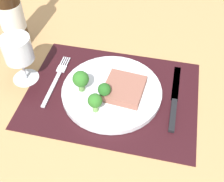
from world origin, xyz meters
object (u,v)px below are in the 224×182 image
at_px(fork, 56,80).
at_px(wine_glass, 18,52).
at_px(steak, 124,89).
at_px(plate, 112,91).
at_px(wine_bottle, 10,11).
at_px(knife, 174,102).

height_order(fork, wine_glass, wine_glass).
bearing_deg(steak, fork, 175.82).
bearing_deg(plate, fork, 174.89).
height_order(plate, fork, plate).
bearing_deg(wine_bottle, knife, -15.66).
height_order(plate, wine_bottle, wine_bottle).
bearing_deg(wine_glass, knife, -0.11).
bearing_deg(steak, knife, 2.21).
xyz_separation_m(plate, fork, (-0.16, 0.01, -0.01)).
bearing_deg(fork, steak, -7.38).
distance_m(plate, steak, 0.04).
distance_m(steak, wine_bottle, 0.40).
relative_size(steak, fork, 0.53).
distance_m(plate, knife, 0.16).
relative_size(plate, steak, 2.55).
relative_size(steak, wine_bottle, 0.33).
xyz_separation_m(wine_bottle, wine_glass, (0.08, -0.14, -0.02)).
bearing_deg(steak, plate, -179.52).
bearing_deg(steak, wine_glass, 178.79).
distance_m(fork, wine_glass, 0.12).
bearing_deg(steak, wine_bottle, 158.39).
height_order(steak, fork, steak).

